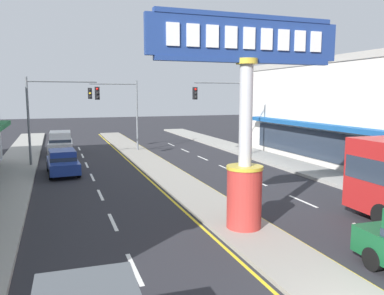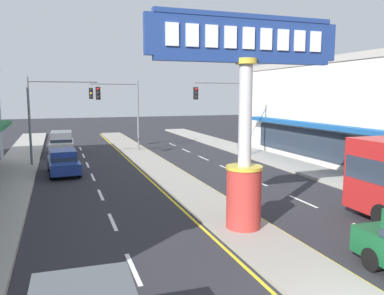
% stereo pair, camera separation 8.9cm
% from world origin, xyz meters
% --- Properties ---
extents(median_strip, '(2.31, 52.00, 0.14)m').
position_xyz_m(median_strip, '(0.00, 18.00, 0.07)').
color(median_strip, gray).
rests_on(median_strip, ground).
extents(sidewalk_left, '(2.72, 60.00, 0.18)m').
position_xyz_m(sidewalk_left, '(-9.11, 16.00, 0.09)').
color(sidewalk_left, '#9E9B93').
rests_on(sidewalk_left, ground).
extents(sidewalk_right, '(2.72, 60.00, 0.18)m').
position_xyz_m(sidewalk_right, '(9.11, 16.00, 0.09)').
color(sidewalk_right, '#9E9B93').
rests_on(sidewalk_right, ground).
extents(lane_markings, '(9.05, 52.00, 0.01)m').
position_xyz_m(lane_markings, '(0.00, 16.65, 0.00)').
color(lane_markings, silver).
rests_on(lane_markings, ground).
extents(district_sign, '(7.26, 1.34, 7.63)m').
position_xyz_m(district_sign, '(-0.00, 6.59, 3.92)').
color(district_sign, '#B7332D').
rests_on(district_sign, median_strip).
extents(storefront_right, '(8.98, 22.32, 7.55)m').
position_xyz_m(storefront_right, '(14.87, 15.71, 3.78)').
color(storefront_right, silver).
rests_on(storefront_right, ground).
extents(traffic_light_left_side, '(4.86, 0.46, 6.20)m').
position_xyz_m(traffic_light_left_side, '(-6.39, 22.65, 4.25)').
color(traffic_light_left_side, slate).
rests_on(traffic_light_left_side, ground).
extents(traffic_light_right_side, '(4.86, 0.46, 6.20)m').
position_xyz_m(traffic_light_right_side, '(6.39, 21.77, 4.25)').
color(traffic_light_right_side, slate).
rests_on(traffic_light_right_side, ground).
extents(traffic_light_median_far, '(4.20, 0.46, 6.20)m').
position_xyz_m(traffic_light_median_far, '(-1.14, 27.74, 4.19)').
color(traffic_light_median_far, slate).
rests_on(traffic_light_median_far, ground).
extents(sedan_near_left_lane, '(2.02, 4.39, 1.53)m').
position_xyz_m(sedan_near_left_lane, '(-6.11, 19.62, 0.79)').
color(sedan_near_left_lane, navy).
rests_on(sedan_near_left_lane, ground).
extents(suv_mid_left_lane, '(2.07, 4.65, 1.90)m').
position_xyz_m(suv_mid_left_lane, '(-6.10, 28.40, 0.98)').
color(suv_mid_left_lane, white).
rests_on(suv_mid_left_lane, ground).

